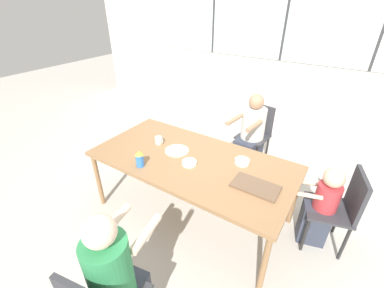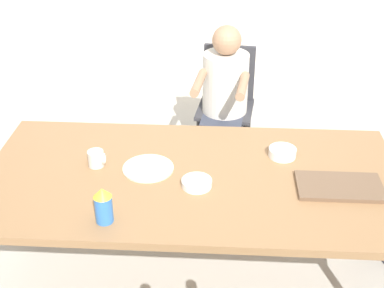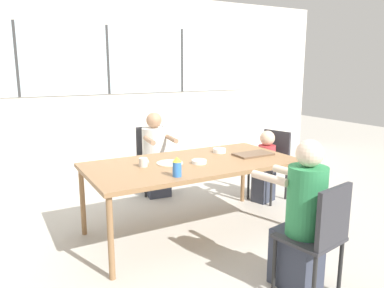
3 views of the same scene
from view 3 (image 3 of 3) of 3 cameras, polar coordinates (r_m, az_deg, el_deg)
name	(u,v)px [view 3 (image 3 of 3)]	position (r m, az deg, el deg)	size (l,w,h in m)	color
ground_plane	(192,231)	(3.96, 0.00, -13.13)	(16.00, 16.00, 0.00)	#B2ADA3
wall_back_with_windows	(108,82)	(6.15, -12.68, 9.20)	(8.40, 0.08, 2.80)	silver
dining_table	(192,166)	(3.73, 0.00, -3.43)	(2.07, 1.04, 0.74)	olive
chair_for_woman_green_shirt	(321,231)	(2.88, 19.05, -12.44)	(0.46, 0.46, 0.87)	#333338
chair_for_man_blue_shirt	(152,153)	(5.10, -6.13, -1.36)	(0.45, 0.45, 0.87)	#333338
chair_for_toddler	(272,159)	(4.87, 12.14, -2.18)	(0.49, 0.49, 0.87)	#333338
person_woman_green_shirt	(301,222)	(2.95, 16.34, -11.36)	(0.37, 0.56, 1.16)	#333847
person_man_blue_shirt	(156,158)	(4.95, -5.58, -2.16)	(0.39, 0.63, 1.09)	#333847
person_toddler	(265,168)	(4.77, 11.05, -3.64)	(0.43, 0.31, 0.89)	#333847
food_tray_dark	(253,154)	(4.04, 9.30, -1.54)	(0.41, 0.23, 0.02)	brown
coffee_mug	(144,162)	(3.56, -7.40, -2.78)	(0.09, 0.08, 0.08)	beige
sippy_cup	(177,167)	(3.20, -2.30, -3.45)	(0.08, 0.08, 0.17)	blue
bowl_white_shallow	(199,162)	(3.65, 1.08, -2.71)	(0.15, 0.15, 0.04)	white
bowl_cereal	(219,150)	(4.12, 4.19, -0.99)	(0.14, 0.14, 0.05)	white
plate_tortillas	(170,163)	(3.65, -3.41, -2.91)	(0.26, 0.26, 0.01)	beige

